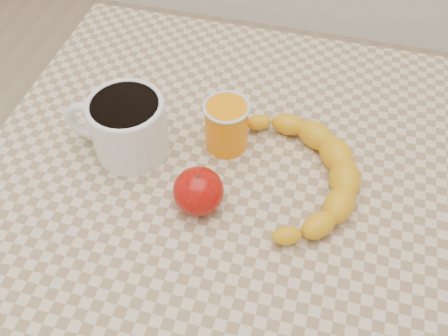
% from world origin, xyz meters
% --- Properties ---
extents(table, '(0.80, 0.80, 0.75)m').
position_xyz_m(table, '(0.00, 0.00, 0.66)').
color(table, beige).
rests_on(table, ground).
extents(coffee_mug, '(0.17, 0.13, 0.10)m').
position_xyz_m(coffee_mug, '(-0.16, 0.02, 0.81)').
color(coffee_mug, white).
rests_on(coffee_mug, table).
extents(orange_juice_glass, '(0.08, 0.08, 0.09)m').
position_xyz_m(orange_juice_glass, '(-0.01, 0.07, 0.80)').
color(orange_juice_glass, orange).
rests_on(orange_juice_glass, table).
extents(apple, '(0.09, 0.09, 0.07)m').
position_xyz_m(apple, '(-0.02, -0.06, 0.78)').
color(apple, '#890404').
rests_on(apple, table).
extents(banana, '(0.33, 0.39, 0.05)m').
position_xyz_m(banana, '(0.12, 0.02, 0.77)').
color(banana, yellow).
rests_on(banana, table).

